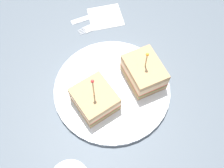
# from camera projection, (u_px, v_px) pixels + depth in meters

# --- Properties ---
(ground_plane) EXTENTS (0.91, 0.91, 0.02)m
(ground_plane) POSITION_uv_depth(u_px,v_px,m) (112.00, 92.00, 0.65)
(ground_plane) COLOR #4C5660
(plate) EXTENTS (0.27, 0.27, 0.01)m
(plate) POSITION_uv_depth(u_px,v_px,m) (112.00, 89.00, 0.64)
(plate) COLOR white
(plate) RESTS_ON ground_plane
(sandwich_half_front) EXTENTS (0.11, 0.11, 0.11)m
(sandwich_half_front) POSITION_uv_depth(u_px,v_px,m) (95.00, 99.00, 0.60)
(sandwich_half_front) COLOR tan
(sandwich_half_front) RESTS_ON plate
(sandwich_half_back) EXTENTS (0.12, 0.12, 0.10)m
(sandwich_half_back) POSITION_uv_depth(u_px,v_px,m) (144.00, 72.00, 0.62)
(sandwich_half_back) COLOR tan
(sandwich_half_back) RESTS_ON plate
(napkin) EXTENTS (0.12, 0.12, 0.00)m
(napkin) POSITION_uv_depth(u_px,v_px,m) (105.00, 17.00, 0.76)
(napkin) COLOR beige
(napkin) RESTS_ON ground_plane
(fork) EXTENTS (0.07, 0.11, 0.00)m
(fork) POSITION_uv_depth(u_px,v_px,m) (95.00, 26.00, 0.74)
(fork) COLOR silver
(fork) RESTS_ON ground_plane
(knife) EXTENTS (0.09, 0.12, 0.00)m
(knife) POSITION_uv_depth(u_px,v_px,m) (91.00, 16.00, 0.75)
(knife) COLOR silver
(knife) RESTS_ON ground_plane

